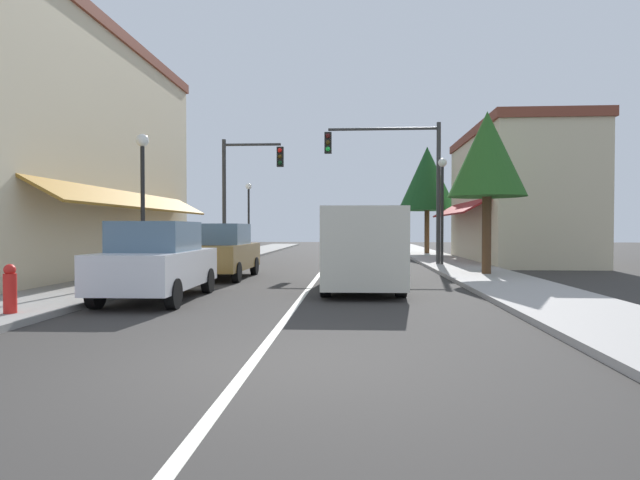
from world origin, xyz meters
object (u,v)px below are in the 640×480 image
at_px(parked_car_nearest_left, 157,261).
at_px(fire_hydrant, 10,289).
at_px(street_lamp_right_mid, 442,193).
at_px(street_lamp_left_near, 143,182).
at_px(traffic_signal_mast_arm, 400,169).
at_px(van_in_lane, 361,246).
at_px(traffic_signal_left_corner, 243,182).
at_px(parked_car_second_left, 222,251).
at_px(tree_right_far, 427,179).
at_px(tree_right_near, 487,155).
at_px(street_lamp_left_far, 249,206).

relative_size(parked_car_nearest_left, fire_hydrant, 4.76).
bearing_deg(street_lamp_right_mid, street_lamp_left_near, -141.81).
bearing_deg(traffic_signal_mast_arm, van_in_lane, -101.42).
distance_m(traffic_signal_left_corner, street_lamp_left_near, 9.42).
height_order(parked_car_nearest_left, street_lamp_left_near, street_lamp_left_near).
height_order(traffic_signal_mast_arm, street_lamp_left_near, traffic_signal_mast_arm).
bearing_deg(traffic_signal_mast_arm, parked_car_nearest_left, -119.69).
height_order(parked_car_nearest_left, street_lamp_right_mid, street_lamp_right_mid).
distance_m(parked_car_second_left, street_lamp_left_near, 3.43).
height_order(parked_car_nearest_left, van_in_lane, van_in_lane).
distance_m(traffic_signal_left_corner, tree_right_far, 12.82).
distance_m(traffic_signal_mast_arm, street_lamp_right_mid, 2.05).
xyz_separation_m(street_lamp_left_near, tree_right_far, (10.49, 17.86, 1.69)).
xyz_separation_m(traffic_signal_left_corner, street_lamp_right_mid, (8.79, -1.68, -0.67)).
distance_m(traffic_signal_mast_arm, tree_right_near, 5.50).
distance_m(tree_right_near, tree_right_far, 14.84).
xyz_separation_m(parked_car_second_left, street_lamp_left_near, (-1.78, -2.08, 2.08)).
relative_size(traffic_signal_left_corner, fire_hydrant, 6.60).
xyz_separation_m(traffic_signal_mast_arm, tree_right_near, (2.43, -4.93, -0.11)).
relative_size(van_in_lane, tree_right_near, 0.95).
bearing_deg(parked_car_nearest_left, street_lamp_left_near, 115.66).
xyz_separation_m(street_lamp_left_far, tree_right_far, (10.54, 2.30, 1.74)).
bearing_deg(traffic_signal_left_corner, street_lamp_right_mid, -10.80).
height_order(van_in_lane, street_lamp_right_mid, street_lamp_right_mid).
distance_m(parked_car_nearest_left, street_lamp_left_far, 18.97).
relative_size(traffic_signal_mast_arm, street_lamp_left_far, 1.44).
bearing_deg(traffic_signal_left_corner, parked_car_nearest_left, -86.88).
xyz_separation_m(tree_right_near, fire_hydrant, (-10.44, -8.96, -3.49)).
xyz_separation_m(parked_car_nearest_left, tree_right_near, (8.81, 6.25, 3.17)).
height_order(street_lamp_left_near, tree_right_near, tree_right_near).
relative_size(street_lamp_left_far, tree_right_far, 0.64).
height_order(street_lamp_right_mid, fire_hydrant, street_lamp_right_mid).
bearing_deg(tree_right_far, parked_car_nearest_left, -112.78).
bearing_deg(parked_car_second_left, van_in_lane, -32.33).
xyz_separation_m(parked_car_second_left, street_lamp_right_mid, (7.96, 5.59, 2.21)).
relative_size(parked_car_second_left, tree_right_far, 0.62).
bearing_deg(tree_right_far, street_lamp_left_near, -120.43).
bearing_deg(street_lamp_left_near, traffic_signal_mast_arm, 44.83).
bearing_deg(van_in_lane, fire_hydrant, -141.72).
bearing_deg(traffic_signal_mast_arm, street_lamp_right_mid, -10.08).
bearing_deg(van_in_lane, traffic_signal_left_corner, 116.49).
height_order(tree_right_near, fire_hydrant, tree_right_near).
bearing_deg(parked_car_nearest_left, street_lamp_right_mid, 52.05).
xyz_separation_m(street_lamp_left_far, tree_right_near, (10.50, -12.53, 1.13)).
relative_size(traffic_signal_mast_arm, street_lamp_right_mid, 1.35).
height_order(traffic_signal_mast_arm, fire_hydrant, traffic_signal_mast_arm).
distance_m(street_lamp_left_near, street_lamp_left_far, 15.56).
bearing_deg(traffic_signal_left_corner, van_in_lane, -62.45).
distance_m(parked_car_nearest_left, van_in_lane, 5.21).
bearing_deg(street_lamp_left_near, street_lamp_left_far, 90.19).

